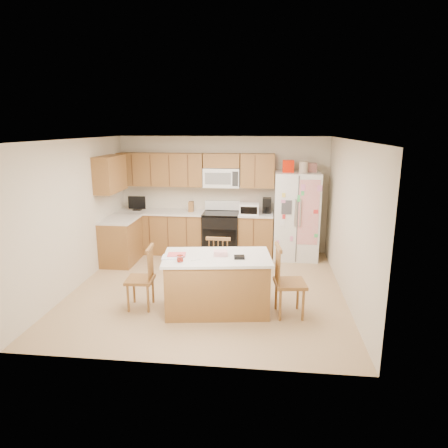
# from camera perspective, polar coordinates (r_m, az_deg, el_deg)

# --- Properties ---
(ground) EXTENTS (4.50, 4.50, 0.00)m
(ground) POSITION_cam_1_polar(r_m,az_deg,el_deg) (6.92, -2.29, -9.20)
(ground) COLOR #A97D5A
(ground) RESTS_ON ground
(room_shell) EXTENTS (4.60, 4.60, 2.52)m
(room_shell) POSITION_cam_1_polar(r_m,az_deg,el_deg) (6.49, -2.41, 2.59)
(room_shell) COLOR beige
(room_shell) RESTS_ON ground
(cabinetry) EXTENTS (3.36, 1.56, 2.15)m
(cabinetry) POSITION_cam_1_polar(r_m,az_deg,el_deg) (8.51, -7.10, 1.56)
(cabinetry) COLOR olive
(cabinetry) RESTS_ON ground
(stove) EXTENTS (0.76, 0.65, 1.13)m
(stove) POSITION_cam_1_polar(r_m,az_deg,el_deg) (8.58, -0.40, -1.25)
(stove) COLOR black
(stove) RESTS_ON ground
(refrigerator) EXTENTS (0.90, 0.79, 2.04)m
(refrigerator) POSITION_cam_1_polar(r_m,az_deg,el_deg) (8.38, 10.27, 1.30)
(refrigerator) COLOR white
(refrigerator) RESTS_ON ground
(island) EXTENTS (1.67, 1.11, 0.94)m
(island) POSITION_cam_1_polar(r_m,az_deg,el_deg) (6.00, -0.99, -8.41)
(island) COLOR olive
(island) RESTS_ON ground
(windsor_chair_left) EXTENTS (0.43, 0.45, 0.97)m
(windsor_chair_left) POSITION_cam_1_polar(r_m,az_deg,el_deg) (6.20, -11.67, -7.71)
(windsor_chair_left) COLOR olive
(windsor_chair_left) RESTS_ON ground
(windsor_chair_back) EXTENTS (0.42, 0.40, 0.97)m
(windsor_chair_back) POSITION_cam_1_polar(r_m,az_deg,el_deg) (6.69, -0.67, -5.80)
(windsor_chair_back) COLOR olive
(windsor_chair_back) RESTS_ON ground
(windsor_chair_right) EXTENTS (0.49, 0.51, 1.06)m
(windsor_chair_right) POSITION_cam_1_polar(r_m,az_deg,el_deg) (5.90, 9.13, -8.27)
(windsor_chair_right) COLOR olive
(windsor_chair_right) RESTS_ON ground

